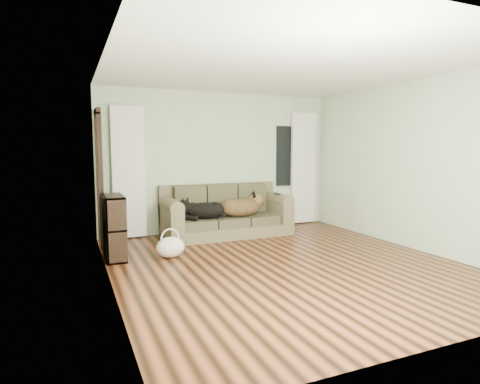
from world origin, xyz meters
name	(u,v)px	position (x,y,z in m)	size (l,w,h in m)	color
floor	(285,263)	(0.00, 0.00, 0.00)	(5.00, 5.00, 0.00)	black
ceiling	(287,67)	(0.00, 0.00, 2.60)	(5.00, 5.00, 0.00)	white
wall_back	(220,162)	(0.00, 2.50, 1.30)	(4.50, 0.04, 2.60)	beige
wall_left	(108,172)	(-2.25, 0.00, 1.30)	(0.04, 5.00, 2.60)	beige
wall_right	(413,165)	(2.25, 0.00, 1.30)	(0.04, 5.00, 2.60)	beige
curtain_left	(129,172)	(-1.70, 2.42, 1.15)	(0.55, 0.08, 2.25)	white
curtain_right	(303,168)	(1.80, 2.42, 1.15)	(0.55, 0.08, 2.25)	white
window_pane	(287,156)	(1.45, 2.47, 1.40)	(0.50, 0.03, 1.20)	black
door_casing	(100,181)	(-2.20, 2.05, 1.05)	(0.07, 0.60, 2.10)	black
sofa	(227,210)	(-0.07, 1.97, 0.45)	(2.25, 0.97, 0.92)	brown
dog_black_lab	(203,211)	(-0.54, 1.91, 0.48)	(0.68, 0.47, 0.29)	black
dog_shepherd	(241,208)	(0.19, 1.90, 0.49)	(0.78, 0.55, 0.34)	black
tv_remote	(277,194)	(0.86, 1.81, 0.73)	(0.05, 0.19, 0.02)	black
tote_bag	(170,247)	(-1.35, 0.91, 0.16)	(0.41, 0.32, 0.30)	beige
bookshelf	(114,223)	(-2.09, 1.20, 0.50)	(0.27, 0.72, 0.90)	black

